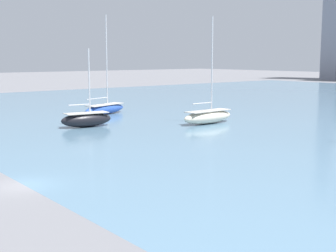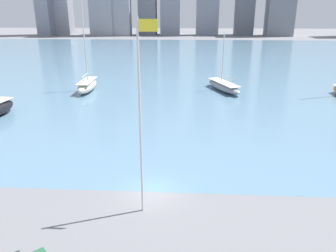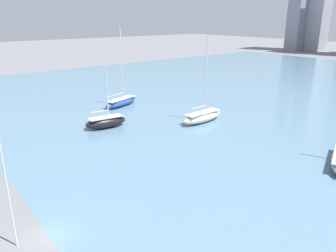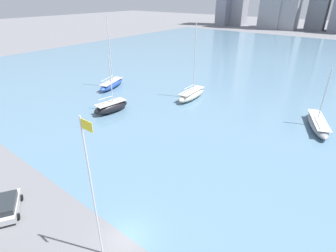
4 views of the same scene
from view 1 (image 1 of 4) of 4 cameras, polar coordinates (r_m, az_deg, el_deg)
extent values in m
plane|color=slate|center=(35.88, -17.14, -6.91)|extent=(500.00, 500.00, 0.00)
ellipsoid|color=beige|center=(65.84, 4.90, 1.10)|extent=(2.94, 9.11, 1.84)
cube|color=#BCB7AD|center=(65.74, 4.91, 1.86)|extent=(2.41, 7.47, 0.10)
cube|color=#2D2D33|center=(65.91, 4.89, 0.67)|extent=(0.24, 1.63, 0.83)
cylinder|color=silver|center=(65.81, 5.39, 7.57)|extent=(0.18, 0.18, 12.98)
cylinder|color=silver|center=(64.78, 4.20, 2.79)|extent=(0.32, 3.69, 0.14)
ellipsoid|color=black|center=(63.44, -9.91, 0.76)|extent=(3.37, 7.28, 1.91)
cube|color=#BCB7AD|center=(63.33, -9.93, 1.57)|extent=(2.76, 5.97, 0.10)
cube|color=#2D2D33|center=(63.51, -9.90, 0.29)|extent=(0.30, 1.28, 0.86)
cylinder|color=silver|center=(63.18, -9.59, 5.46)|extent=(0.18, 0.18, 8.46)
cylinder|color=silver|center=(62.85, -10.77, 2.55)|extent=(0.48, 2.97, 0.14)
ellipsoid|color=#284CA8|center=(77.29, -7.70, 2.05)|extent=(5.29, 9.47, 1.60)
cube|color=#BCB7AD|center=(77.21, -7.71, 2.60)|extent=(4.34, 7.77, 0.10)
cube|color=#2D2D33|center=(77.34, -7.70, 1.72)|extent=(0.68, 1.61, 0.72)
cylinder|color=silver|center=(77.36, -7.49, 7.99)|extent=(0.18, 0.18, 14.39)
cylinder|color=silver|center=(75.72, -8.62, 3.34)|extent=(1.75, 4.80, 0.14)
camera|label=2|loc=(31.52, -57.47, 11.75)|focal=35.00mm
camera|label=3|loc=(12.86, -1.86, 50.18)|focal=35.00mm
camera|label=4|loc=(21.91, -36.60, 35.57)|focal=28.00mm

